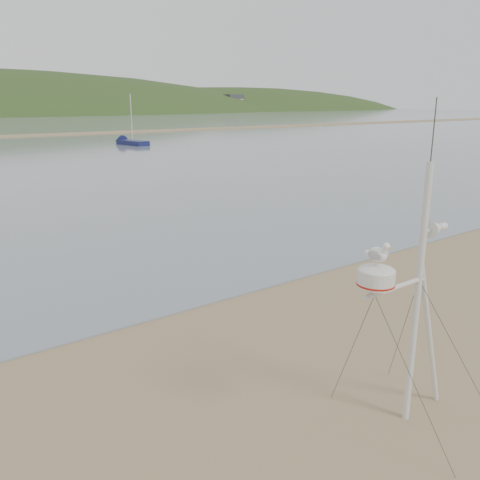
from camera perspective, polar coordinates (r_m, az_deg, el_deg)
ground at (r=7.56m, az=-10.53°, el=-23.13°), size 560.00×560.00×0.00m
mast_rig at (r=7.97m, az=18.80°, el=-11.83°), size 2.10×2.24×4.73m
sailboat_blue_far at (r=59.48m, az=-12.72°, el=10.70°), size 2.17×6.05×5.92m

